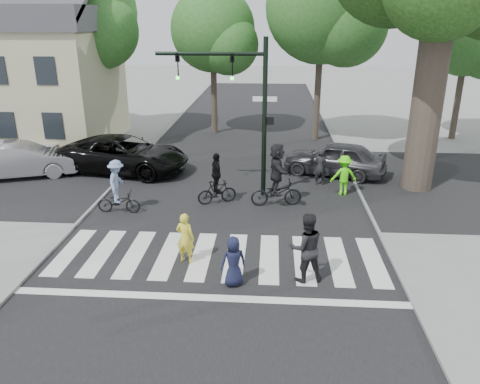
% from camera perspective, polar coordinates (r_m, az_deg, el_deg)
% --- Properties ---
extents(ground, '(120.00, 120.00, 0.00)m').
position_cam_1_polar(ground, '(13.09, -3.13, -9.91)').
color(ground, gray).
rests_on(ground, ground).
extents(road_stem, '(10.00, 70.00, 0.01)m').
position_cam_1_polar(road_stem, '(17.56, -1.18, -1.65)').
color(road_stem, black).
rests_on(road_stem, ground).
extents(road_cross, '(70.00, 10.00, 0.01)m').
position_cam_1_polar(road_cross, '(20.36, -0.44, 1.53)').
color(road_cross, black).
rests_on(road_cross, ground).
extents(curb_left, '(0.10, 70.00, 0.10)m').
position_cam_1_polar(curb_left, '(18.66, -16.83, -1.05)').
color(curb_left, gray).
rests_on(curb_left, ground).
extents(curb_right, '(0.10, 70.00, 0.10)m').
position_cam_1_polar(curb_right, '(17.84, 15.20, -1.87)').
color(curb_right, gray).
rests_on(curb_right, ground).
extents(crosswalk, '(10.00, 3.85, 0.01)m').
position_cam_1_polar(crosswalk, '(13.65, -2.80, -8.48)').
color(crosswalk, silver).
rests_on(crosswalk, ground).
extents(traffic_signal, '(4.45, 0.29, 6.00)m').
position_cam_1_polar(traffic_signal, '(17.64, 0.24, 11.62)').
color(traffic_signal, black).
rests_on(traffic_signal, ground).
extents(bg_tree_0, '(5.46, 5.20, 8.97)m').
position_cam_1_polar(bg_tree_0, '(31.17, -26.61, 17.58)').
color(bg_tree_0, brown).
rests_on(bg_tree_0, ground).
extents(bg_tree_1, '(6.09, 5.80, 9.80)m').
position_cam_1_polar(bg_tree_1, '(28.56, -18.04, 19.62)').
color(bg_tree_1, brown).
rests_on(bg_tree_1, ground).
extents(bg_tree_2, '(5.04, 4.80, 8.40)m').
position_cam_1_polar(bg_tree_2, '(28.02, -2.85, 18.73)').
color(bg_tree_2, brown).
rests_on(bg_tree_2, ground).
extents(bg_tree_3, '(6.30, 6.00, 10.20)m').
position_cam_1_polar(bg_tree_3, '(26.62, 10.74, 20.84)').
color(bg_tree_3, brown).
rests_on(bg_tree_3, ground).
extents(bg_tree_4, '(4.83, 4.60, 8.15)m').
position_cam_1_polar(bg_tree_4, '(29.38, 26.58, 16.52)').
color(bg_tree_4, brown).
rests_on(bg_tree_4, ground).
extents(house, '(8.40, 8.10, 8.82)m').
position_cam_1_polar(house, '(28.46, -23.86, 13.11)').
color(house, '#BDB88F').
rests_on(house, ground).
extents(pedestrian_woman, '(0.63, 0.49, 1.51)m').
position_cam_1_polar(pedestrian_woman, '(13.40, -6.69, -5.59)').
color(pedestrian_woman, yellow).
rests_on(pedestrian_woman, ground).
extents(pedestrian_child, '(0.79, 0.66, 1.37)m').
position_cam_1_polar(pedestrian_child, '(12.24, -0.81, -8.47)').
color(pedestrian_child, '#171A33').
rests_on(pedestrian_child, ground).
extents(pedestrian_adult, '(1.08, 0.92, 1.93)m').
position_cam_1_polar(pedestrian_adult, '(12.45, 8.05, -6.72)').
color(pedestrian_adult, black).
rests_on(pedestrian_adult, ground).
extents(cyclist_left, '(1.55, 1.01, 1.97)m').
position_cam_1_polar(cyclist_left, '(17.20, -14.69, 0.20)').
color(cyclist_left, black).
rests_on(cyclist_left, ground).
extents(cyclist_mid, '(1.55, 0.99, 1.96)m').
position_cam_1_polar(cyclist_mid, '(17.52, -2.86, 1.08)').
color(cyclist_mid, black).
rests_on(cyclist_mid, ground).
extents(cyclist_right, '(1.96, 1.82, 2.39)m').
position_cam_1_polar(cyclist_right, '(17.26, 4.49, 1.67)').
color(cyclist_right, black).
rests_on(cyclist_right, ground).
extents(car_suv, '(6.26, 3.73, 1.63)m').
position_cam_1_polar(car_suv, '(21.86, -13.99, 4.47)').
color(car_suv, black).
rests_on(car_suv, ground).
extents(car_silver, '(4.95, 3.14, 1.54)m').
position_cam_1_polar(car_silver, '(22.66, -25.09, 3.56)').
color(car_silver, '#9A999E').
rests_on(car_silver, ground).
extents(car_grey, '(4.81, 3.12, 1.52)m').
position_cam_1_polar(car_grey, '(21.21, 11.46, 4.03)').
color(car_grey, '#343338').
rests_on(car_grey, ground).
extents(bystander_hivis, '(1.10, 0.72, 1.61)m').
position_cam_1_polar(bystander_hivis, '(18.84, 12.54, 2.00)').
color(bystander_hivis, '#53FF0F').
rests_on(bystander_hivis, ground).
extents(bystander_dark, '(0.59, 0.42, 1.54)m').
position_cam_1_polar(bystander_dark, '(19.82, 9.75, 3.02)').
color(bystander_dark, black).
rests_on(bystander_dark, ground).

